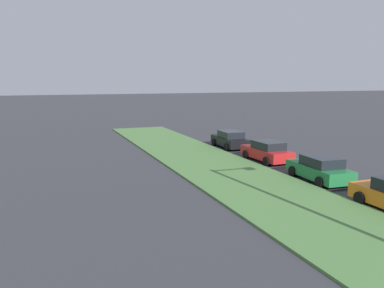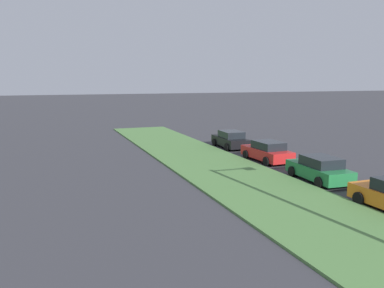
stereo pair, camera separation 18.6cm
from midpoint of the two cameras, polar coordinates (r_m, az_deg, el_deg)
The scene contains 4 objects.
grass_median at distance 19.92m, azimuth 12.38°, elevation -7.71°, with size 60.00×6.00×0.12m, color #517F42.
parked_car_green at distance 23.91m, azimuth 17.74°, elevation -3.45°, with size 4.40×2.21×1.47m.
parked_car_red at distance 28.73m, azimuth 10.60°, elevation -1.06°, with size 4.37×2.15×1.47m.
parked_car_black at distance 33.92m, azimuth 5.36°, elevation 0.64°, with size 4.36×2.13×1.47m.
Camera 1 is at (-5.79, 17.84, 5.84)m, focal length 36.94 mm.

